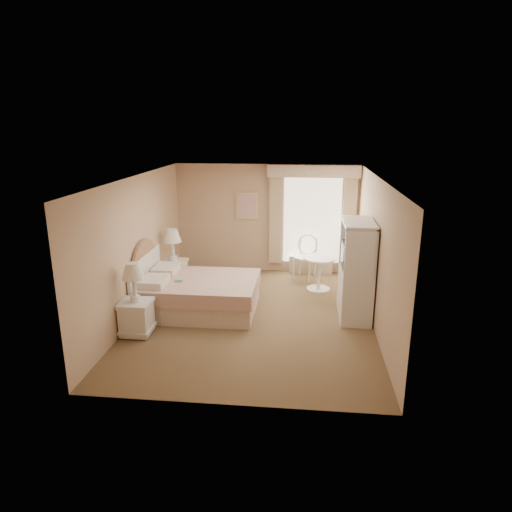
# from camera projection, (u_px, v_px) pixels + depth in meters

# --- Properties ---
(room) EXTENTS (4.21, 5.51, 2.51)m
(room) POSITION_uv_depth(u_px,v_px,m) (254.00, 250.00, 7.96)
(room) COLOR brown
(room) RESTS_ON ground
(window) EXTENTS (2.05, 0.22, 2.51)m
(window) POSITION_uv_depth(u_px,v_px,m) (312.00, 217.00, 10.36)
(window) COLOR white
(window) RESTS_ON room
(framed_art) EXTENTS (0.52, 0.04, 0.62)m
(framed_art) POSITION_uv_depth(u_px,v_px,m) (247.00, 206.00, 10.51)
(framed_art) COLOR #D5B983
(framed_art) RESTS_ON room
(bed) EXTENTS (2.11, 1.62, 1.44)m
(bed) POSITION_uv_depth(u_px,v_px,m) (195.00, 293.00, 8.48)
(bed) COLOR tan
(bed) RESTS_ON room
(nightstand_near) EXTENTS (0.50, 0.50, 1.22)m
(nightstand_near) POSITION_uv_depth(u_px,v_px,m) (136.00, 308.00, 7.46)
(nightstand_near) COLOR white
(nightstand_near) RESTS_ON room
(nightstand_far) EXTENTS (0.52, 0.52, 1.27)m
(nightstand_far) POSITION_uv_depth(u_px,v_px,m) (174.00, 266.00, 9.60)
(nightstand_far) COLOR white
(nightstand_far) RESTS_ON room
(round_table) EXTENTS (0.67, 0.67, 0.70)m
(round_table) POSITION_uv_depth(u_px,v_px,m) (319.00, 268.00, 9.51)
(round_table) COLOR white
(round_table) RESTS_ON room
(cafe_chair) EXTENTS (0.63, 0.63, 1.01)m
(cafe_chair) POSITION_uv_depth(u_px,v_px,m) (306.00, 253.00, 10.18)
(cafe_chair) COLOR white
(cafe_chair) RESTS_ON room
(armoire) EXTENTS (0.53, 1.06, 1.76)m
(armoire) POSITION_uv_depth(u_px,v_px,m) (356.00, 278.00, 8.11)
(armoire) COLOR white
(armoire) RESTS_ON room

